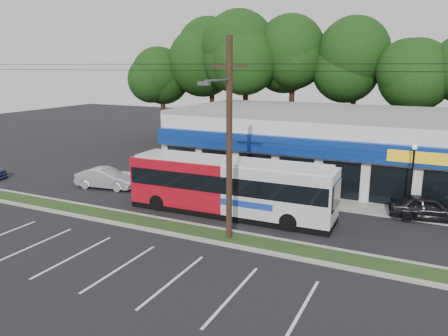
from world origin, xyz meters
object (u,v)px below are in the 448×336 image
lamp_post (412,172)px  metrobus (230,186)px  car_silver (106,178)px  utility_pole (225,134)px  car_dark (429,208)px  pedestrian_a (301,191)px  pedestrian_b (283,201)px

lamp_post → metrobus: (-9.59, -4.30, -0.91)m
metrobus → car_silver: bearing=171.7°
utility_pole → metrobus: (-1.42, 3.57, -3.66)m
lamp_post → car_silver: size_ratio=0.97×
lamp_post → car_dark: (1.07, -0.30, -1.95)m
pedestrian_a → pedestrian_b: size_ratio=1.07×
lamp_post → metrobus: bearing=-155.8°
utility_pole → car_silver: (-11.83, 4.83, -4.69)m
lamp_post → metrobus: lamp_post is taller
car_dark → car_silver: bearing=89.7°
pedestrian_a → car_dark: bearing=144.0°
car_dark → pedestrian_b: pedestrian_b is taller
lamp_post → car_dark: size_ratio=1.00×
pedestrian_b → utility_pole: bearing=67.1°
car_dark → pedestrian_b: size_ratio=2.81×
metrobus → pedestrian_b: (2.80, 1.50, -1.00)m
car_silver → car_dark: bearing=-91.5°
car_dark → pedestrian_b: bearing=100.0°
metrobus → car_silver: (-10.41, 1.26, -1.04)m
lamp_post → metrobus: size_ratio=0.34×
metrobus → pedestrian_b: metrobus is taller
utility_pole → metrobus: bearing=111.7°
utility_pole → pedestrian_b: size_ratio=33.17×
utility_pole → lamp_post: bearing=43.9°
pedestrian_b → metrobus: bearing=20.5°
car_silver → pedestrian_a: pedestrian_a is taller
utility_pole → pedestrian_a: utility_pole is taller
car_dark → pedestrian_a: 7.45m
pedestrian_a → pedestrian_b: 2.40m
car_dark → pedestrian_b: 8.24m
car_silver → pedestrian_b: bearing=-97.9°
metrobus → pedestrian_b: bearing=26.8°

